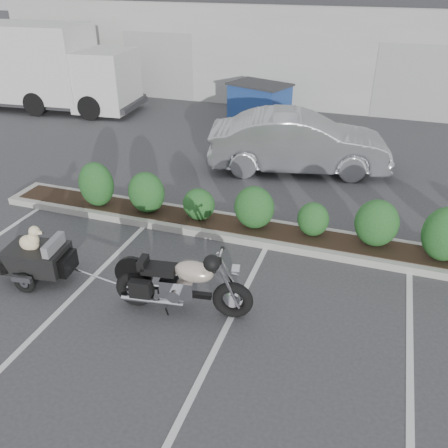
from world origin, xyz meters
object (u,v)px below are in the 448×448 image
(pet_trailer, at_px, (36,257))
(sedan, at_px, (299,142))
(dumpster, at_px, (259,102))
(motorcycle, at_px, (182,285))
(delivery_truck, at_px, (50,70))

(pet_trailer, height_order, sedan, sedan)
(sedan, distance_m, dumpster, 4.67)
(motorcycle, height_order, delivery_truck, delivery_truck)
(pet_trailer, distance_m, sedan, 7.38)
(delivery_truck, bearing_deg, sedan, -22.46)
(pet_trailer, bearing_deg, dumpster, 75.69)
(motorcycle, xyz_separation_m, delivery_truck, (-9.53, 9.76, 0.96))
(motorcycle, relative_size, dumpster, 0.96)
(delivery_truck, bearing_deg, motorcycle, -50.66)
(delivery_truck, bearing_deg, pet_trailer, -60.28)
(pet_trailer, xyz_separation_m, delivery_truck, (-6.75, 9.74, 1.02))
(pet_trailer, relative_size, sedan, 0.39)
(sedan, relative_size, delivery_truck, 0.69)
(pet_trailer, height_order, delivery_truck, delivery_truck)
(dumpster, bearing_deg, sedan, -42.30)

